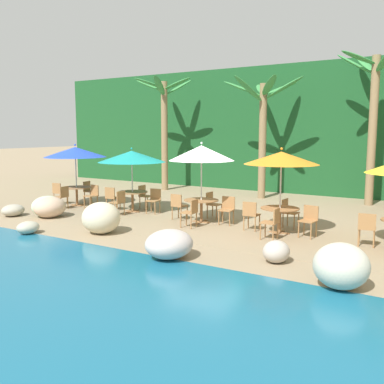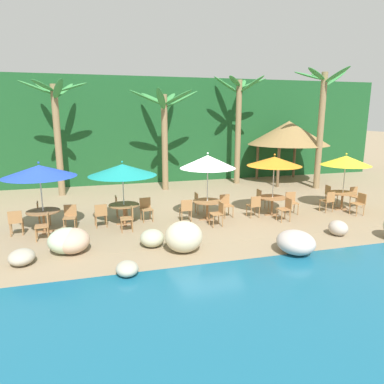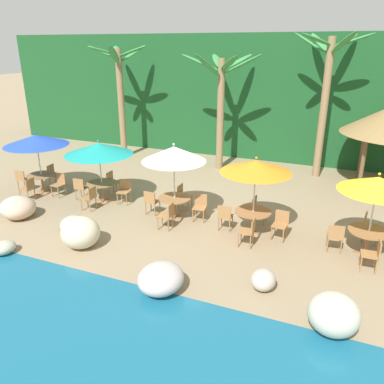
{
  "view_description": "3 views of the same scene",
  "coord_description": "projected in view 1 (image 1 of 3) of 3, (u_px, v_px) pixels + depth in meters",
  "views": [
    {
      "loc": [
        7.03,
        -12.03,
        2.9
      ],
      "look_at": [
        -0.42,
        -0.12,
        0.96
      ],
      "focal_mm": 41.01,
      "sensor_mm": 36.0,
      "label": 1
    },
    {
      "loc": [
        -4.11,
        -12.38,
        3.95
      ],
      "look_at": [
        -0.63,
        -0.01,
        1.09
      ],
      "focal_mm": 32.84,
      "sensor_mm": 36.0,
      "label": 2
    },
    {
      "loc": [
        5.0,
        -10.8,
        5.47
      ],
      "look_at": [
        0.53,
        -0.04,
        0.99
      ],
      "focal_mm": 35.91,
      "sensor_mm": 36.0,
      "label": 3
    }
  ],
  "objects": [
    {
      "name": "chair_white_inland",
      "position": [
        212.0,
        203.0,
        14.79
      ],
      "size": [
        0.43,
        0.43,
        0.87
      ],
      "color": "#9E7042",
      "rests_on": "ground"
    },
    {
      "name": "chair_blue_left",
      "position": [
        59.0,
        192.0,
        17.53
      ],
      "size": [
        0.46,
        0.47,
        0.87
      ],
      "color": "#9E7042",
      "rests_on": "ground"
    },
    {
      "name": "dining_table_teal",
      "position": [
        132.0,
        195.0,
        15.9
      ],
      "size": [
        1.1,
        1.1,
        0.74
      ],
      "color": "olive",
      "rests_on": "ground"
    },
    {
      "name": "dining_table_white",
      "position": [
        201.0,
        204.0,
        14.02
      ],
      "size": [
        1.1,
        1.1,
        0.74
      ],
      "color": "olive",
      "rests_on": "ground"
    },
    {
      "name": "umbrella_teal",
      "position": [
        132.0,
        157.0,
        15.71
      ],
      "size": [
        2.42,
        2.42,
        2.33
      ],
      "color": "silver",
      "rests_on": "ground"
    },
    {
      "name": "palm_tree_second",
      "position": [
        263.0,
        116.0,
        18.76
      ],
      "size": [
        3.61,
        3.39,
        5.19
      ],
      "color": "olive",
      "rests_on": "ground"
    },
    {
      "name": "chair_orange_seaward",
      "position": [
        309.0,
        219.0,
        12.09
      ],
      "size": [
        0.47,
        0.47,
        0.87
      ],
      "color": "#9E7042",
      "rests_on": "ground"
    },
    {
      "name": "chair_teal_seaward",
      "position": [
        154.0,
        199.0,
        15.65
      ],
      "size": [
        0.47,
        0.48,
        0.87
      ],
      "color": "#9E7042",
      "rests_on": "ground"
    },
    {
      "name": "foliage_backdrop",
      "position": [
        298.0,
        129.0,
        21.34
      ],
      "size": [
        28.0,
        2.4,
        6.0
      ],
      "color": "#194C23",
      "rests_on": "ground"
    },
    {
      "name": "chair_orange_left",
      "position": [
        251.0,
        213.0,
        12.87
      ],
      "size": [
        0.44,
        0.45,
        0.87
      ],
      "color": "#9E7042",
      "rests_on": "ground"
    },
    {
      "name": "chair_orange_right",
      "position": [
        272.0,
        221.0,
        11.77
      ],
      "size": [
        0.44,
        0.43,
        0.87
      ],
      "color": "#9E7042",
      "rests_on": "ground"
    },
    {
      "name": "chair_teal_right",
      "position": [
        119.0,
        201.0,
        15.15
      ],
      "size": [
        0.43,
        0.42,
        0.87
      ],
      "color": "#9E7042",
      "rests_on": "ground"
    },
    {
      "name": "dining_table_orange",
      "position": [
        280.0,
        212.0,
        12.53
      ],
      "size": [
        1.1,
        1.1,
        0.74
      ],
      "color": "olive",
      "rests_on": "ground"
    },
    {
      "name": "terrace_deck",
      "position": [
        205.0,
        222.0,
        14.19
      ],
      "size": [
        18.0,
        5.2,
        0.01
      ],
      "color": "#937F60",
      "rests_on": "ground"
    },
    {
      "name": "chair_blue_inland",
      "position": [
        89.0,
        190.0,
        18.02
      ],
      "size": [
        0.47,
        0.46,
        0.87
      ],
      "color": "#9E7042",
      "rests_on": "ground"
    },
    {
      "name": "chair_orange_inland",
      "position": [
        288.0,
        211.0,
        13.29
      ],
      "size": [
        0.44,
        0.44,
        0.87
      ],
      "color": "#9E7042",
      "rests_on": "ground"
    },
    {
      "name": "chair_blue_right",
      "position": [
        62.0,
        196.0,
        16.45
      ],
      "size": [
        0.45,
        0.44,
        0.87
      ],
      "color": "#9E7042",
      "rests_on": "ground"
    },
    {
      "name": "dining_table_blue",
      "position": [
        77.0,
        190.0,
        17.22
      ],
      "size": [
        1.1,
        1.1,
        0.74
      ],
      "color": "olive",
      "rests_on": "ground"
    },
    {
      "name": "chair_yellow_left",
      "position": [
        367.0,
        227.0,
        11.06
      ],
      "size": [
        0.47,
        0.48,
        0.87
      ],
      "color": "#9E7042",
      "rests_on": "ground"
    },
    {
      "name": "chair_white_seaward",
      "position": [
        227.0,
        208.0,
        13.77
      ],
      "size": [
        0.47,
        0.48,
        0.87
      ],
      "color": "#9E7042",
      "rests_on": "ground"
    },
    {
      "name": "ground_plane",
      "position": [
        205.0,
        222.0,
        14.19
      ],
      "size": [
        120.0,
        120.0,
        0.0
      ],
      "primitive_type": "plane",
      "color": "#937F60"
    },
    {
      "name": "umbrella_orange",
      "position": [
        281.0,
        158.0,
        12.32
      ],
      "size": [
        2.11,
        2.11,
        2.46
      ],
      "color": "silver",
      "rests_on": "ground"
    },
    {
      "name": "chair_teal_left",
      "position": [
        112.0,
        197.0,
        16.19
      ],
      "size": [
        0.47,
        0.47,
        0.87
      ],
      "color": "#9E7042",
      "rests_on": "ground"
    },
    {
      "name": "chair_white_right",
      "position": [
        191.0,
        211.0,
        13.25
      ],
      "size": [
        0.45,
        0.45,
        0.87
      ],
      "color": "#9E7042",
      "rests_on": "ground"
    },
    {
      "name": "chair_teal_inland",
      "position": [
        144.0,
        195.0,
        16.68
      ],
      "size": [
        0.44,
        0.43,
        0.87
      ],
      "color": "#9E7042",
      "rests_on": "ground"
    },
    {
      "name": "palm_tree_nearest",
      "position": [
        164.0,
        115.0,
        21.53
      ],
      "size": [
        3.07,
        2.8,
        5.51
      ],
      "color": "olive",
      "rests_on": "ground"
    },
    {
      "name": "umbrella_blue",
      "position": [
        75.0,
        152.0,
        17.01
      ],
      "size": [
        2.39,
        2.39,
        2.42
      ],
      "color": "silver",
      "rests_on": "ground"
    },
    {
      "name": "palm_tree_third",
      "position": [
        374.0,
        103.0,
        16.91
      ],
      "size": [
        3.1,
        2.73,
        5.98
      ],
      "color": "olive",
      "rests_on": "ground"
    },
    {
      "name": "chair_blue_seaward",
      "position": [
        93.0,
        194.0,
        16.78
      ],
      "size": [
        0.46,
        0.47,
        0.87
      ],
      "color": "#9E7042",
      "rests_on": "ground"
    },
    {
      "name": "chair_white_left",
      "position": [
        178.0,
        205.0,
        14.43
      ],
      "size": [
        0.43,
        0.44,
        0.87
      ],
      "color": "#9E7042",
      "rests_on": "ground"
    },
    {
      "name": "umbrella_white",
      "position": [
        201.0,
        153.0,
        13.8
      ],
      "size": [
        2.07,
        2.07,
        2.58
      ],
      "color": "silver",
      "rests_on": "ground"
    },
    {
      "name": "rock_seawall",
      "position": [
        141.0,
        227.0,
        11.82
      ],
      "size": [
        16.27,
        3.19,
        0.91
      ],
      "color": "#CAA98D",
      "rests_on": "ground"
    }
  ]
}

